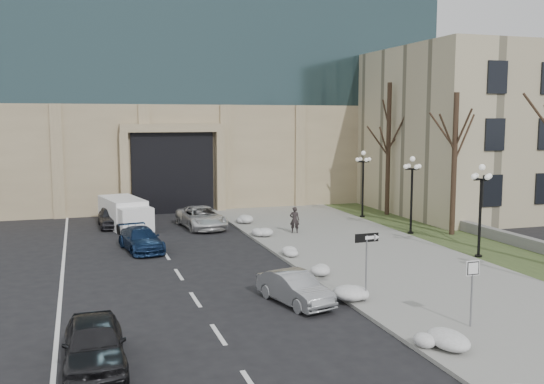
{
  "coord_description": "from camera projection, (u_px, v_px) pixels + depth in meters",
  "views": [
    {
      "loc": [
        -10.65,
        -12.6,
        6.99
      ],
      "look_at": [
        -1.87,
        14.68,
        3.5
      ],
      "focal_mm": 40.0,
      "sensor_mm": 36.0,
      "label": 1
    }
  ],
  "objects": [
    {
      "name": "car_a",
      "position": [
        94.0,
        344.0,
        16.97
      ],
      "size": [
        1.71,
        4.21,
        1.43
      ],
      "primitive_type": "imported",
      "rotation": [
        0.0,
        0.0,
        -0.0
      ],
      "color": "black",
      "rests_on": "ground"
    },
    {
      "name": "stone_wall",
      "position": [
        495.0,
        235.0,
        34.72
      ],
      "size": [
        0.5,
        30.0,
        0.7
      ],
      "primitive_type": "cube",
      "color": "slate",
      "rests_on": "ground"
    },
    {
      "name": "sidewalk",
      "position": [
        378.0,
        258.0,
        30.28
      ],
      "size": [
        9.0,
        40.0,
        0.12
      ],
      "primitive_type": "cube",
      "color": "gray",
      "rests_on": "ground"
    },
    {
      "name": "grass_strip",
      "position": [
        488.0,
        249.0,
        32.26
      ],
      "size": [
        4.0,
        40.0,
        0.1
      ],
      "primitive_type": "cube",
      "color": "#344522",
      "rests_on": "ground"
    },
    {
      "name": "lamppost_d",
      "position": [
        363.0,
        175.0,
        42.24
      ],
      "size": [
        1.18,
        1.18,
        4.76
      ],
      "color": "black",
      "rests_on": "ground"
    },
    {
      "name": "snow_clump_f",
      "position": [
        263.0,
        234.0,
        35.12
      ],
      "size": [
        1.1,
        1.6,
        0.36
      ],
      "primitive_type": "ellipsoid",
      "color": "silver",
      "rests_on": "sidewalk"
    },
    {
      "name": "snow_clump_c",
      "position": [
        357.0,
        298.0,
        22.69
      ],
      "size": [
        1.1,
        1.6,
        0.36
      ],
      "primitive_type": "ellipsoid",
      "color": "silver",
      "rests_on": "sidewalk"
    },
    {
      "name": "snow_clump_b",
      "position": [
        441.0,
        344.0,
        18.09
      ],
      "size": [
        1.1,
        1.6,
        0.36
      ],
      "primitive_type": "ellipsoid",
      "color": "silver",
      "rests_on": "sidewalk"
    },
    {
      "name": "one_way_sign",
      "position": [
        371.0,
        246.0,
        22.66
      ],
      "size": [
        1.02,
        0.28,
        2.73
      ],
      "rotation": [
        0.0,
        0.0,
        0.05
      ],
      "color": "slate",
      "rests_on": "ground"
    },
    {
      "name": "car_d",
      "position": [
        201.0,
        217.0,
        38.72
      ],
      "size": [
        2.84,
        5.22,
        1.39
      ],
      "primitive_type": "imported",
      "rotation": [
        0.0,
        0.0,
        0.11
      ],
      "color": "silver",
      "rests_on": "ground"
    },
    {
      "name": "car_c",
      "position": [
        141.0,
        239.0,
        32.08
      ],
      "size": [
        2.37,
        4.46,
        1.23
      ],
      "primitive_type": "imported",
      "rotation": [
        0.0,
        0.0,
        0.16
      ],
      "color": "navy",
      "rests_on": "ground"
    },
    {
      "name": "snow_clump_d",
      "position": [
        312.0,
        269.0,
        26.98
      ],
      "size": [
        1.1,
        1.6,
        0.36
      ],
      "primitive_type": "ellipsoid",
      "color": "silver",
      "rests_on": "sidewalk"
    },
    {
      "name": "box_truck",
      "position": [
        125.0,
        214.0,
        38.84
      ],
      "size": [
        3.13,
        6.16,
        1.86
      ],
      "rotation": [
        0.0,
        0.0,
        0.2
      ],
      "color": "white",
      "rests_on": "ground"
    },
    {
      "name": "snow_clump_e",
      "position": [
        287.0,
        252.0,
        30.6
      ],
      "size": [
        1.1,
        1.6,
        0.36
      ],
      "primitive_type": "ellipsoid",
      "color": "silver",
      "rests_on": "sidewalk"
    },
    {
      "name": "classical_building",
      "position": [
        505.0,
        131.0,
        48.4
      ],
      "size": [
        22.0,
        18.12,
        12.0
      ],
      "color": "#BCB08D",
      "rests_on": "ground"
    },
    {
      "name": "tree_mid",
      "position": [
        455.0,
        144.0,
        35.53
      ],
      "size": [
        3.2,
        3.2,
        8.5
      ],
      "color": "black",
      "rests_on": "ground"
    },
    {
      "name": "pedestrian",
      "position": [
        295.0,
        220.0,
        36.44
      ],
      "size": [
        0.68,
        0.57,
        1.6
      ],
      "primitive_type": "imported",
      "rotation": [
        0.0,
        0.0,
        2.78
      ],
      "color": "black",
      "rests_on": "sidewalk"
    },
    {
      "name": "keep_sign",
      "position": [
        472.0,
        279.0,
        19.91
      ],
      "size": [
        0.51,
        0.07,
        2.36
      ],
      "rotation": [
        0.0,
        0.0,
        -0.0
      ],
      "color": "slate",
      "rests_on": "ground"
    },
    {
      "name": "lamppost_c",
      "position": [
        412.0,
        184.0,
        36.1
      ],
      "size": [
        1.18,
        1.18,
        4.76
      ],
      "color": "black",
      "rests_on": "ground"
    },
    {
      "name": "car_b",
      "position": [
        295.0,
        288.0,
        22.89
      ],
      "size": [
        2.17,
        3.9,
        1.22
      ],
      "primitive_type": "imported",
      "rotation": [
        0.0,
        0.0,
        0.25
      ],
      "color": "#999CA0",
      "rests_on": "ground"
    },
    {
      "name": "car_e",
      "position": [
        111.0,
        217.0,
        39.1
      ],
      "size": [
        1.69,
        3.97,
        1.34
      ],
      "primitive_type": "imported",
      "rotation": [
        0.0,
        0.0,
        0.03
      ],
      "color": "#303035",
      "rests_on": "ground"
    },
    {
      "name": "curb",
      "position": [
        294.0,
        264.0,
        28.91
      ],
      "size": [
        0.3,
        40.0,
        0.14
      ],
      "primitive_type": "cube",
      "color": "gray",
      "rests_on": "ground"
    },
    {
      "name": "lamppost_b",
      "position": [
        481.0,
        198.0,
        29.96
      ],
      "size": [
        1.18,
        1.18,
        4.76
      ],
      "color": "black",
      "rests_on": "ground"
    },
    {
      "name": "snow_clump_g",
      "position": [
        244.0,
        221.0,
        39.66
      ],
      "size": [
        1.1,
        1.6,
        0.36
      ],
      "primitive_type": "ellipsoid",
      "color": "silver",
      "rests_on": "sidewalk"
    },
    {
      "name": "tree_far",
      "position": [
        389.0,
        130.0,
        43.01
      ],
      "size": [
        3.2,
        3.2,
        9.5
      ],
      "color": "black",
      "rests_on": "ground"
    }
  ]
}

